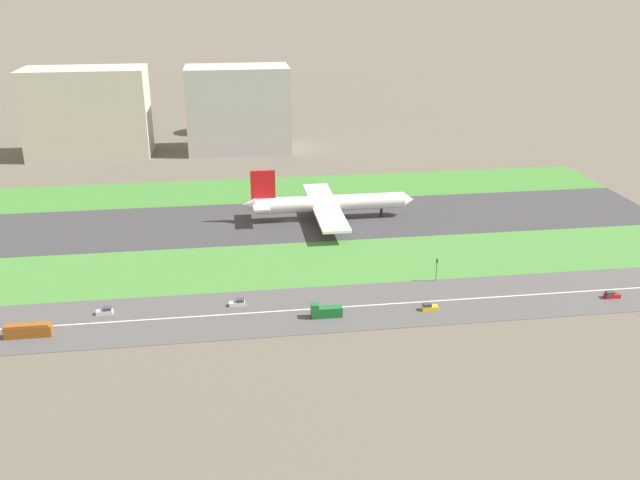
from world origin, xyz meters
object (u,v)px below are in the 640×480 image
(hangar_building, at_px, (238,109))
(car_5, at_px, (238,303))
(bus_1, at_px, (28,330))
(car_1, at_px, (429,307))
(terminal_building, at_px, (88,113))
(fuel_tank_west, at_px, (217,119))
(traffic_light, at_px, (437,268))
(car_4, at_px, (612,295))
(car_2, at_px, (105,311))
(truck_0, at_px, (326,311))
(airliner, at_px, (326,203))

(hangar_building, bearing_deg, car_5, -92.02)
(bus_1, xyz_separation_m, hangar_building, (59.55, 192.00, 19.79))
(car_1, xyz_separation_m, terminal_building, (-120.41, 192.00, 20.90))
(fuel_tank_west, bearing_deg, traffic_light, -73.53)
(car_4, bearing_deg, traffic_light, -21.32)
(car_2, bearing_deg, truck_0, -9.65)
(airliner, xyz_separation_m, hangar_building, (-28.54, 114.00, 15.38))
(truck_0, bearing_deg, terminal_building, -64.47)
(truck_0, bearing_deg, car_1, -180.00)
(traffic_light, bearing_deg, fuel_tank_west, 106.47)
(car_1, bearing_deg, airliner, -77.80)
(truck_0, relative_size, terminal_building, 0.14)
(fuel_tank_west, bearing_deg, car_4, -64.94)
(car_2, distance_m, hangar_building, 187.96)
(terminal_building, bearing_deg, bus_1, -85.40)
(traffic_light, height_order, hangar_building, hangar_building)
(fuel_tank_west, bearing_deg, car_1, -76.41)
(car_1, distance_m, fuel_tank_west, 243.92)
(truck_0, bearing_deg, traffic_light, -153.55)
(airliner, distance_m, hangar_building, 118.52)
(truck_0, relative_size, fuel_tank_west, 0.39)
(bus_1, bearing_deg, car_5, -169.34)
(car_5, height_order, car_4, same)
(car_5, bearing_deg, truck_0, -23.40)
(truck_0, distance_m, hangar_building, 193.75)
(airliner, bearing_deg, truck_0, -98.64)
(car_2, relative_size, hangar_building, 0.08)
(hangar_building, bearing_deg, terminal_building, 180.00)
(truck_0, distance_m, car_2, 59.67)
(airliner, xyz_separation_m, car_5, (-34.95, -68.00, -5.31))
(car_4, bearing_deg, terminal_building, -47.82)
(terminal_building, bearing_deg, hangar_building, 0.00)
(truck_0, relative_size, bus_1, 0.72)
(car_2, relative_size, traffic_light, 0.61)
(airliner, distance_m, terminal_building, 154.80)
(airliner, relative_size, car_5, 14.77)
(car_1, height_order, fuel_tank_west, fuel_tank_west)
(airliner, distance_m, car_1, 79.98)
(terminal_building, bearing_deg, car_2, -79.76)
(car_5, relative_size, terminal_building, 0.07)
(traffic_light, bearing_deg, car_2, -175.19)
(car_1, height_order, traffic_light, traffic_light)
(hangar_building, bearing_deg, truck_0, -85.03)
(car_4, xyz_separation_m, fuel_tank_west, (-110.84, 237.00, 7.04))
(car_1, bearing_deg, car_2, -6.52)
(car_5, xyz_separation_m, traffic_light, (59.27, 7.99, 3.37))
(fuel_tank_west, bearing_deg, hangar_building, -75.22)
(airliner, bearing_deg, terminal_building, 132.25)
(car_4, distance_m, traffic_light, 49.61)
(traffic_light, relative_size, terminal_building, 0.12)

